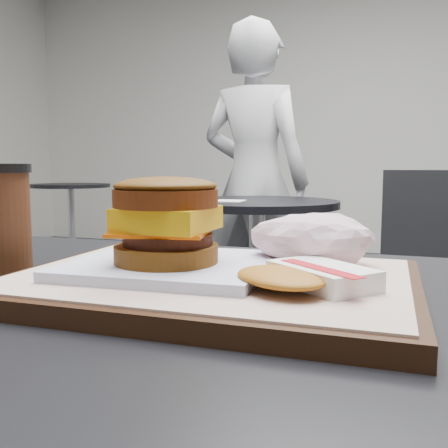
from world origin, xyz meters
TOP-DOWN VIEW (x-y plane):
  - serving_tray at (0.03, 0.02)m, footprint 0.38×0.28m
  - breakfast_sandwich at (-0.01, 0.01)m, footprint 0.20×0.18m
  - hash_brown at (0.13, -0.01)m, footprint 0.13×0.13m
  - crumpled_wrapper at (0.12, 0.09)m, footprint 0.12×0.10m
  - neighbor_table at (-0.35, 1.65)m, footprint 0.70×0.70m
  - napkin at (-0.44, 1.54)m, footprint 0.12×0.12m
  - neighbor_chair at (0.24, 1.81)m, footprint 0.61×0.43m
  - patron at (-0.49, 2.13)m, footprint 0.65×0.49m
  - bg_table_mid at (-2.40, 3.20)m, footprint 0.66×0.66m

SIDE VIEW (x-z plane):
  - neighbor_chair at x=0.24m, z-range 0.07..0.95m
  - neighbor_table at x=-0.35m, z-range 0.18..0.93m
  - bg_table_mid at x=-2.40m, z-range 0.19..0.94m
  - napkin at x=-0.44m, z-range 0.75..0.75m
  - serving_tray at x=0.03m, z-range 0.77..0.79m
  - hash_brown at x=0.13m, z-range 0.79..0.81m
  - patron at x=-0.49m, z-range 0.00..1.63m
  - crumpled_wrapper at x=0.12m, z-range 0.79..0.84m
  - breakfast_sandwich at x=-0.01m, z-range 0.78..0.88m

